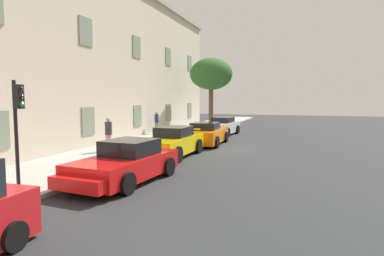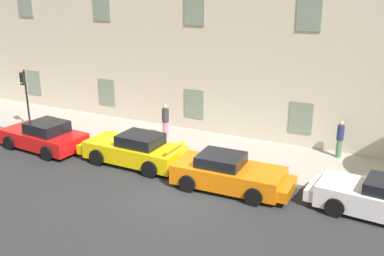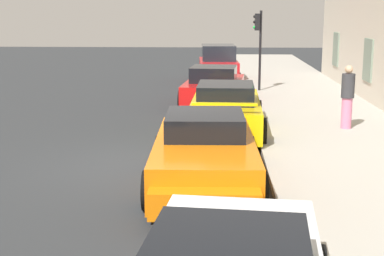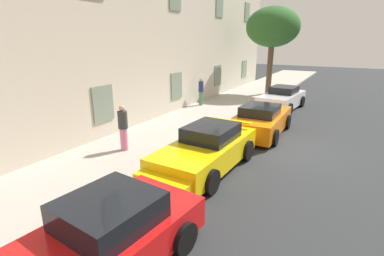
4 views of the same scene
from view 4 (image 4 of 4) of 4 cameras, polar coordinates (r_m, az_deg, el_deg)
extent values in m
plane|color=#2B2D30|center=(12.19, 17.31, -3.69)|extent=(80.00, 80.00, 0.00)
cube|color=#A8A399|center=(13.84, -1.96, -0.12)|extent=(60.00, 4.28, 0.14)
cube|color=beige|center=(15.77, -15.60, 20.26)|extent=(35.37, 3.80, 10.39)
cube|color=gray|center=(12.64, -17.13, 4.63)|extent=(1.10, 0.06, 1.50)
cube|color=gray|center=(16.94, -3.07, 8.36)|extent=(1.10, 0.06, 1.50)
cube|color=gray|center=(21.86, 5.11, 10.29)|extent=(1.10, 0.06, 1.50)
cube|color=gray|center=(27.08, 10.27, 11.39)|extent=(1.10, 0.06, 1.50)
cube|color=gray|center=(21.83, 5.47, 22.88)|extent=(1.10, 0.06, 1.50)
cube|color=gray|center=(27.05, 10.84, 21.54)|extent=(1.10, 0.06, 1.50)
cube|color=red|center=(5.94, -18.01, -21.58)|extent=(4.35, 2.29, 0.69)
cube|color=black|center=(5.74, -16.02, -15.44)|extent=(1.81, 1.69, 0.52)
cylinder|color=black|center=(6.21, -1.68, -20.85)|extent=(0.70, 0.30, 0.68)
cylinder|color=black|center=(7.33, -14.39, -14.93)|extent=(0.70, 0.30, 0.68)
cube|color=yellow|center=(9.60, 2.81, -4.85)|extent=(4.50, 1.93, 0.76)
cube|color=black|center=(9.67, 3.81, -0.81)|extent=(1.82, 1.50, 0.48)
cube|color=yellow|center=(8.12, -3.92, -9.89)|extent=(1.38, 1.70, 0.42)
cube|color=yellow|center=(11.17, 7.89, 1.40)|extent=(0.20, 1.55, 0.06)
cylinder|color=black|center=(8.19, 3.78, -10.52)|extent=(0.74, 0.26, 0.74)
cylinder|color=black|center=(9.08, -6.53, -7.72)|extent=(0.74, 0.26, 0.74)
cylinder|color=black|center=(10.51, 10.79, -4.38)|extent=(0.74, 0.26, 0.74)
cylinder|color=black|center=(11.22, 2.09, -2.69)|extent=(0.74, 0.26, 0.74)
cube|color=orange|center=(13.60, 13.48, 1.23)|extent=(4.34, 1.97, 0.78)
cube|color=black|center=(13.15, 13.29, 3.43)|extent=(1.76, 1.53, 0.43)
cube|color=orange|center=(15.40, 15.31, 2.56)|extent=(1.33, 1.75, 0.43)
cylinder|color=black|center=(15.13, 11.36, 2.13)|extent=(0.69, 0.26, 0.69)
cylinder|color=black|center=(14.73, 18.28, 1.18)|extent=(0.69, 0.26, 0.69)
cylinder|color=black|center=(12.70, 7.78, -0.57)|extent=(0.69, 0.26, 0.69)
cylinder|color=black|center=(12.22, 15.96, -1.81)|extent=(0.69, 0.26, 0.69)
cube|color=white|center=(18.90, 17.25, 5.33)|extent=(4.32, 2.16, 0.79)
cube|color=black|center=(19.09, 17.71, 7.23)|extent=(1.79, 1.58, 0.41)
cube|color=white|center=(17.21, 15.29, 4.06)|extent=(1.39, 1.76, 0.44)
cylinder|color=black|center=(17.48, 18.65, 3.56)|extent=(0.70, 0.30, 0.68)
cylinder|color=black|center=(18.04, 13.18, 4.41)|extent=(0.70, 0.30, 0.68)
cylinder|color=black|center=(19.92, 20.83, 4.91)|extent=(0.70, 0.30, 0.68)
cylinder|color=black|center=(20.42, 15.94, 5.65)|extent=(0.70, 0.30, 0.68)
cylinder|color=brown|center=(22.99, 15.07, 11.34)|extent=(0.41, 0.41, 3.90)
ellipsoid|color=#2D6028|center=(22.92, 15.67, 18.67)|extent=(3.84, 3.84, 2.85)
cylinder|color=#4C7F59|center=(18.47, 1.76, 5.85)|extent=(0.35, 0.35, 0.85)
cylinder|color=navy|center=(18.34, 1.78, 8.15)|extent=(0.44, 0.44, 0.65)
sphere|color=tan|center=(18.28, 1.80, 9.54)|extent=(0.22, 0.22, 0.22)
cylinder|color=pink|center=(11.19, -13.27, -2.14)|extent=(0.40, 0.40, 0.85)
cylinder|color=#333338|center=(10.97, -13.53, 1.58)|extent=(0.50, 0.50, 0.66)
sphere|color=tan|center=(10.86, -13.69, 3.85)|extent=(0.22, 0.22, 0.22)
camera|label=1|loc=(7.16, -165.40, -27.37)|focal=30.72mm
camera|label=2|loc=(22.19, 65.50, 17.44)|focal=42.33mm
camera|label=3|loc=(23.32, 20.94, 13.96)|focal=52.52mm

